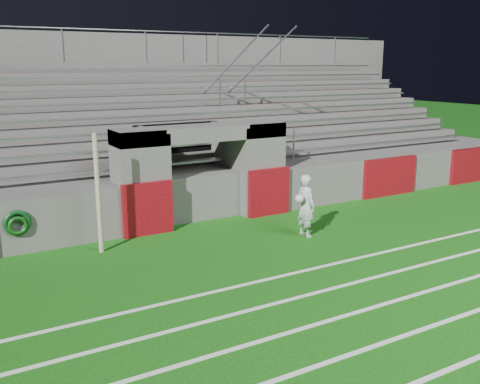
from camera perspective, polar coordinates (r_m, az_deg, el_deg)
ground at (r=11.98m, az=3.52°, el=-6.97°), size 90.00×90.00×0.00m
field_post at (r=12.32m, az=-14.90°, el=-0.20°), size 0.11×0.11×2.73m
field_markings at (r=8.67m, az=22.90°, el=-16.42°), size 28.00×8.09×0.01m
stadium_structure at (r=18.59m, az=-10.16°, el=4.92°), size 26.00×8.48×5.42m
goalkeeper_with_ball at (r=13.30m, az=7.02°, el=-1.41°), size 0.58×0.59×1.57m
hose_coil at (r=12.82m, az=-22.65°, el=-3.14°), size 0.60×0.15×0.60m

